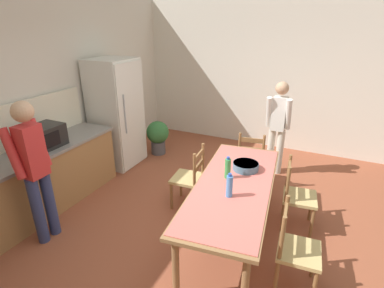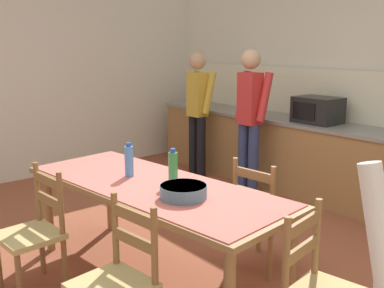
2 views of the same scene
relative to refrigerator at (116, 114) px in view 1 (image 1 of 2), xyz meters
name	(u,v)px [view 1 (image 1 of 2)]	position (x,y,z in m)	size (l,w,h in m)	color
ground_plane	(202,232)	(-1.20, -2.19, -0.95)	(8.32, 8.32, 0.00)	brown
wall_back	(33,98)	(-1.20, 0.47, 0.50)	(6.52, 0.12, 2.90)	silver
wall_right	(268,76)	(2.06, -2.19, 0.50)	(0.12, 5.20, 2.90)	silver
refrigerator	(116,114)	(0.00, 0.00, 0.00)	(0.74, 0.73, 1.90)	silver
microwave	(43,137)	(-1.51, 0.02, 0.09)	(0.50, 0.39, 0.30)	black
dining_table	(234,189)	(-1.15, -2.55, -0.26)	(2.31, 1.08, 0.76)	olive
bottle_near_centre	(229,186)	(-1.42, -2.58, -0.06)	(0.07, 0.07, 0.27)	#4C8ED6
bottle_off_centre	(228,168)	(-1.05, -2.43, -0.06)	(0.07, 0.07, 0.27)	green
serving_bowl	(246,166)	(-0.75, -2.57, -0.14)	(0.32, 0.32, 0.09)	slate
chair_head_end	(251,159)	(0.25, -2.40, -0.51)	(0.46, 0.48, 0.91)	olive
chair_side_near_right	(297,196)	(-0.57, -3.20, -0.51)	(0.46, 0.45, 0.91)	olive
chair_side_far_right	(190,178)	(-0.73, -1.78, -0.51)	(0.45, 0.44, 0.91)	olive
chair_side_near_left	(295,249)	(-1.56, -3.31, -0.51)	(0.45, 0.43, 0.91)	olive
person_at_counter	(34,166)	(-2.08, -0.50, 0.02)	(0.43, 0.30, 1.72)	navy
person_by_table	(278,124)	(0.81, -2.67, -0.05)	(0.28, 0.41, 1.59)	silver
potted_plant	(158,135)	(0.65, -0.43, -0.56)	(0.44, 0.44, 0.67)	#4C4C51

